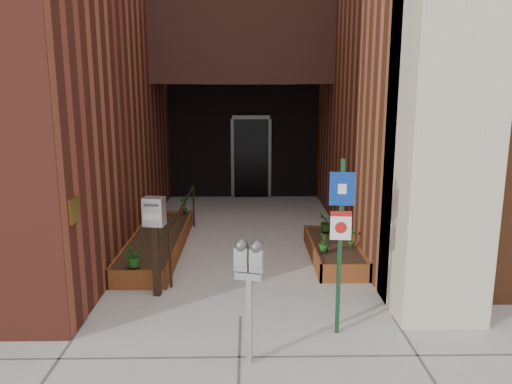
{
  "coord_description": "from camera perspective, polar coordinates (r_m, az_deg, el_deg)",
  "views": [
    {
      "loc": [
        0.1,
        -6.04,
        2.96
      ],
      "look_at": [
        0.24,
        1.8,
        1.29
      ],
      "focal_mm": 35.0,
      "sensor_mm": 36.0,
      "label": 1
    }
  ],
  "objects": [
    {
      "name": "ground",
      "position": [
        6.73,
        -1.8,
        -14.06
      ],
      "size": [
        80.0,
        80.0,
        0.0
      ],
      "primitive_type": "plane",
      "color": "#9E9991",
      "rests_on": "ground"
    },
    {
      "name": "architecture",
      "position": [
        13.1,
        -2.38,
        20.9
      ],
      "size": [
        20.0,
        14.6,
        10.0
      ],
      "color": "maroon",
      "rests_on": "ground"
    },
    {
      "name": "planter_left",
      "position": [
        9.34,
        -11.18,
        -5.83
      ],
      "size": [
        0.9,
        3.6,
        0.3
      ],
      "color": "brown",
      "rests_on": "ground"
    },
    {
      "name": "planter_right",
      "position": [
        8.84,
        8.89,
        -6.76
      ],
      "size": [
        0.8,
        2.2,
        0.3
      ],
      "color": "brown",
      "rests_on": "ground"
    },
    {
      "name": "handrail",
      "position": [
        9.04,
        -8.28,
        -2.26
      ],
      "size": [
        0.04,
        3.34,
        0.9
      ],
      "color": "black",
      "rests_on": "ground"
    },
    {
      "name": "parking_meter",
      "position": [
        5.29,
        -0.78,
        -8.74
      ],
      "size": [
        0.33,
        0.19,
        1.4
      ],
      "color": "#A7A6A9",
      "rests_on": "ground"
    },
    {
      "name": "sign_post",
      "position": [
        5.93,
        9.64,
        -4.2
      ],
      "size": [
        0.29,
        0.08,
        2.15
      ],
      "color": "#153B1F",
      "rests_on": "ground"
    },
    {
      "name": "payment_dropbox",
      "position": [
        7.14,
        -11.5,
        -3.77
      ],
      "size": [
        0.32,
        0.26,
        1.45
      ],
      "color": "black",
      "rests_on": "ground"
    },
    {
      "name": "shrub_left_a",
      "position": [
        7.75,
        -13.74,
        -6.95
      ],
      "size": [
        0.45,
        0.45,
        0.37
      ],
      "primitive_type": "imported",
      "rotation": [
        0.0,
        0.0,
        0.53
      ],
      "color": "#21621C",
      "rests_on": "planter_left"
    },
    {
      "name": "shrub_left_b",
      "position": [
        8.59,
        -11.36,
        -5.08
      ],
      "size": [
        0.25,
        0.25,
        0.34
      ],
      "primitive_type": "imported",
      "rotation": [
        0.0,
        0.0,
        2.08
      ],
      "color": "#1A5D20",
      "rests_on": "planter_left"
    },
    {
      "name": "shrub_left_c",
      "position": [
        10.35,
        -11.84,
        -2.07
      ],
      "size": [
        0.24,
        0.24,
        0.37
      ],
      "primitive_type": "imported",
      "rotation": [
        0.0,
        0.0,
        3.31
      ],
      "color": "#194F16",
      "rests_on": "planter_left"
    },
    {
      "name": "shrub_left_d",
      "position": [
        10.72,
        -8.21,
        -1.41
      ],
      "size": [
        0.27,
        0.27,
        0.38
      ],
      "primitive_type": "imported",
      "rotation": [
        0.0,
        0.0,
        5.21
      ],
      "color": "#19581C",
      "rests_on": "planter_left"
    },
    {
      "name": "shrub_right_a",
      "position": [
        8.27,
        7.78,
        -5.74
      ],
      "size": [
        0.2,
        0.2,
        0.3
      ],
      "primitive_type": "imported",
      "rotation": [
        0.0,
        0.0,
        1.35
      ],
      "color": "#1C5317",
      "rests_on": "planter_right"
    },
    {
      "name": "shrub_right_b",
      "position": [
        8.55,
        10.9,
        -5.14
      ],
      "size": [
        0.25,
        0.25,
        0.33
      ],
      "primitive_type": "imported",
      "rotation": [
        0.0,
        0.0,
        2.4
      ],
      "color": "#23611B",
      "rests_on": "planter_right"
    },
    {
      "name": "shrub_right_c",
      "position": [
        9.4,
        8.05,
        -3.44
      ],
      "size": [
        0.33,
        0.33,
        0.34
      ],
      "primitive_type": "imported",
      "rotation": [
        0.0,
        0.0,
        4.78
      ],
      "color": "#205217",
      "rests_on": "planter_right"
    }
  ]
}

